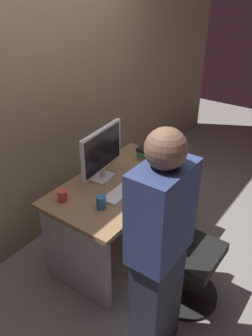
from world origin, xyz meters
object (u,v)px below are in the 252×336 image
person_at_desk (159,253)px  book_stack (148,152)px  office_chair (183,252)px  cell_phone (163,165)px  cup_by_monitor (63,196)px  monitor (102,152)px  cup_near_keyboard (101,202)px  keyboard (124,190)px  desk (121,205)px  mouse (144,172)px

person_at_desk → book_stack: (1.14, 0.80, -0.05)m
office_chair → cell_phone: bearing=43.0°
office_chair → cup_by_monitor: office_chair is taller
office_chair → monitor: monitor is taller
cup_near_keyboard → cup_by_monitor: 0.32m
keyboard → book_stack: book_stack is taller
office_chair → cup_by_monitor: 1.01m
cell_phone → monitor: bearing=125.6°
person_at_desk → cup_by_monitor: bearing=81.0°
cup_near_keyboard → cell_phone: (0.82, -0.05, -0.05)m
desk → cup_by_monitor: (-0.48, 0.20, 0.28)m
mouse → cup_by_monitor: bearing=157.8°
office_chair → keyboard: bearing=86.8°
cup_by_monitor → monitor: bearing=-5.5°
cup_near_keyboard → book_stack: same height
desk → book_stack: 0.58m
monitor → mouse: bearing=-42.5°
mouse → cup_near_keyboard: bearing=-178.8°
monitor → keyboard: size_ratio=1.26×
book_stack → cell_phone: size_ratio=1.42×
cup_by_monitor → cell_phone: 0.99m
desk → book_stack: size_ratio=6.44×
office_chair → monitor: (0.08, 0.84, 0.57)m
cell_phone → person_at_desk: bearing=-173.2°
monitor → cup_by_monitor: (-0.44, 0.04, -0.21)m
keyboard → book_stack: size_ratio=2.10×
person_at_desk → monitor: bearing=57.2°
keyboard → cup_near_keyboard: (-0.28, -0.00, 0.04)m
monitor → desk: bearing=-73.1°
person_at_desk → monitor: (0.59, 0.91, 0.16)m
office_chair → desk: bearing=78.9°
cell_phone → cup_by_monitor: bearing=136.9°
monitor → mouse: 0.44m
person_at_desk → keyboard: (0.53, 0.65, -0.09)m
monitor → cup_near_keyboard: (-0.33, -0.26, -0.21)m
keyboard → cup_near_keyboard: bearing=177.8°
cup_near_keyboard → cell_phone: bearing=-3.1°
cup_by_monitor → book_stack: book_stack is taller
book_stack → cell_phone: book_stack is taller
cell_phone → desk: bearing=139.2°
keyboard → cup_near_keyboard: 0.28m
monitor → mouse: (0.27, -0.25, -0.24)m
keyboard → book_stack: bearing=11.7°
desk → cell_phone: (0.44, -0.14, 0.24)m
book_stack → cell_phone: (-0.06, -0.20, -0.05)m
keyboard → mouse: mouse is taller
desk → cup_by_monitor: size_ratio=14.84×
keyboard → monitor: bearing=76.0°
person_at_desk → cell_phone: size_ratio=11.38×
person_at_desk → book_stack: person_at_desk is taller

